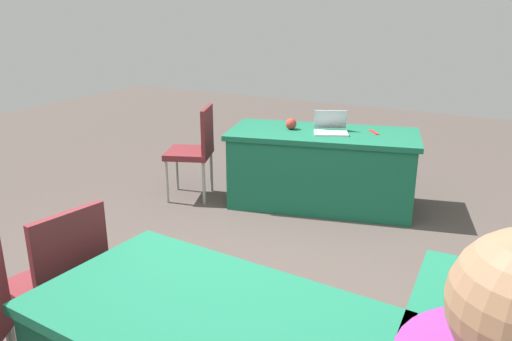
# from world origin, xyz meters

# --- Properties ---
(ground_plane) EXTENTS (14.40, 14.40, 0.00)m
(ground_plane) POSITION_xyz_m (0.00, 0.00, 0.00)
(ground_plane) COLOR #4C423D
(table_foreground) EXTENTS (1.96, 1.22, 0.75)m
(table_foreground) POSITION_xyz_m (0.34, -1.95, 0.38)
(table_foreground) COLOR #196647
(table_foreground) RESTS_ON ground
(chair_tucked_left) EXTENTS (0.57, 0.57, 0.96)m
(chair_tucked_left) POSITION_xyz_m (1.55, -1.52, 0.55)
(chair_tucked_left) COLOR #9E9993
(chair_tucked_left) RESTS_ON ground
(chair_aisle) EXTENTS (0.51, 0.51, 0.95)m
(chair_aisle) POSITION_xyz_m (0.71, 0.96, 0.54)
(chair_aisle) COLOR #9E9993
(chair_aisle) RESTS_ON ground
(laptop_silver) EXTENTS (0.41, 0.40, 0.21)m
(laptop_silver) POSITION_xyz_m (0.27, -1.95, 0.79)
(laptop_silver) COLOR silver
(laptop_silver) RESTS_ON table_foreground
(yarn_ball) EXTENTS (0.11, 0.11, 0.11)m
(yarn_ball) POSITION_xyz_m (0.66, -1.90, 0.80)
(yarn_ball) COLOR #B2382D
(yarn_ball) RESTS_ON table_foreground
(scissors_red) EXTENTS (0.14, 0.17, 0.01)m
(scissors_red) POSITION_xyz_m (-0.10, -2.15, 0.75)
(scissors_red) COLOR red
(scissors_red) RESTS_ON table_foreground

